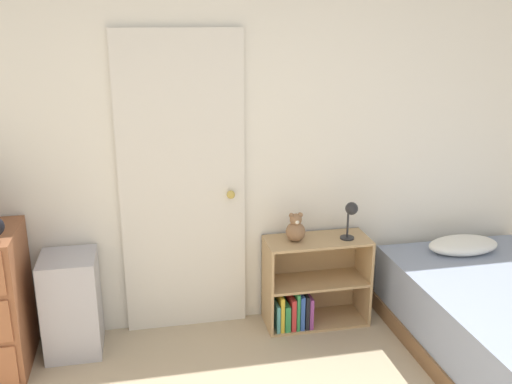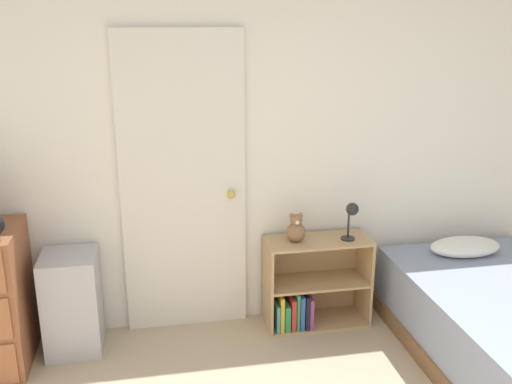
# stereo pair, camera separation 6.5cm
# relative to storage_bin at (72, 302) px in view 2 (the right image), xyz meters

# --- Properties ---
(wall_back) EXTENTS (10.00, 0.06, 2.55)m
(wall_back) POSITION_rel_storage_bin_xyz_m (1.18, 0.23, 0.95)
(wall_back) COLOR white
(wall_back) RESTS_ON ground_plane
(door_closed) EXTENTS (0.82, 0.09, 2.02)m
(door_closed) POSITION_rel_storage_bin_xyz_m (0.75, 0.18, 0.68)
(door_closed) COLOR silver
(door_closed) RESTS_ON ground_plane
(storage_bin) EXTENTS (0.34, 0.37, 0.66)m
(storage_bin) POSITION_rel_storage_bin_xyz_m (0.00, 0.00, 0.00)
(storage_bin) COLOR #ADADB7
(storage_bin) RESTS_ON ground_plane
(bookshelf) EXTENTS (0.72, 0.31, 0.63)m
(bookshelf) POSITION_rel_storage_bin_xyz_m (1.58, 0.03, -0.07)
(bookshelf) COLOR tan
(bookshelf) RESTS_ON ground_plane
(teddy_bear) EXTENTS (0.13, 0.13, 0.20)m
(teddy_bear) POSITION_rel_storage_bin_xyz_m (1.48, 0.03, 0.39)
(teddy_bear) COLOR #8C6647
(teddy_bear) RESTS_ON bookshelf
(desk_lamp) EXTENTS (0.11, 0.10, 0.26)m
(desk_lamp) POSITION_rel_storage_bin_xyz_m (1.85, -0.02, 0.49)
(desk_lamp) COLOR #262628
(desk_lamp) RESTS_ON bookshelf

